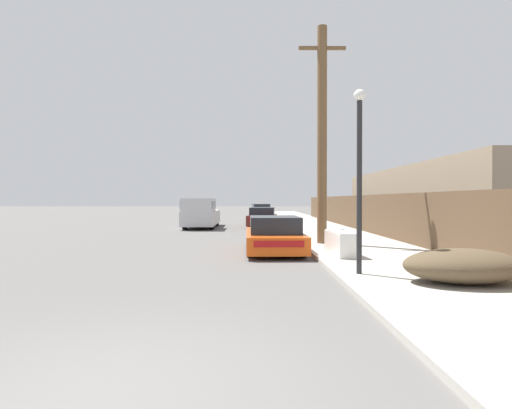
# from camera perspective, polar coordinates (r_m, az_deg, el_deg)

# --- Properties ---
(ground_plane) EXTENTS (220.00, 220.00, 0.00)m
(ground_plane) POSITION_cam_1_polar(r_m,az_deg,el_deg) (4.19, -21.20, -24.39)
(ground_plane) COLOR #595654
(sidewalk_curb) EXTENTS (4.20, 63.00, 0.12)m
(sidewalk_curb) POSITION_cam_1_polar(r_m,az_deg,el_deg) (27.39, 7.91, -2.95)
(sidewalk_curb) COLOR #ADA89E
(sidewalk_curb) RESTS_ON ground
(discarded_fridge) EXTENTS (0.73, 1.86, 0.74)m
(discarded_fridge) POSITION_cam_1_polar(r_m,az_deg,el_deg) (12.35, 12.16, -5.39)
(discarded_fridge) COLOR silver
(discarded_fridge) RESTS_ON sidewalk_curb
(parked_sports_car_red) EXTENTS (1.94, 4.67, 1.22)m
(parked_sports_car_red) POSITION_cam_1_polar(r_m,az_deg,el_deg) (13.72, 2.57, -4.44)
(parked_sports_car_red) COLOR #E05114
(parked_sports_car_red) RESTS_ON ground
(car_parked_mid) EXTENTS (2.19, 4.41, 1.28)m
(car_parked_mid) POSITION_cam_1_polar(r_m,az_deg,el_deg) (26.81, 0.96, -1.86)
(car_parked_mid) COLOR #5B1E19
(car_parked_mid) RESTS_ON ground
(car_parked_far) EXTENTS (2.11, 4.72, 1.41)m
(car_parked_far) POSITION_cam_1_polar(r_m,az_deg,el_deg) (37.27, 0.65, -1.07)
(car_parked_far) COLOR gray
(car_parked_far) RESTS_ON ground
(pickup_truck) EXTENTS (2.00, 5.88, 1.87)m
(pickup_truck) POSITION_cam_1_polar(r_m,az_deg,el_deg) (25.48, -7.89, -1.25)
(pickup_truck) COLOR silver
(pickup_truck) RESTS_ON ground
(utility_pole) EXTENTS (1.80, 0.37, 8.28)m
(utility_pole) POSITION_cam_1_polar(r_m,az_deg,el_deg) (15.69, 9.41, 10.04)
(utility_pole) COLOR brown
(utility_pole) RESTS_ON sidewalk_curb
(street_lamp) EXTENTS (0.26, 0.26, 4.12)m
(street_lamp) POSITION_cam_1_polar(r_m,az_deg,el_deg) (9.24, 14.55, 5.43)
(street_lamp) COLOR #232326
(street_lamp) RESTS_ON sidewalk_curb
(brush_pile) EXTENTS (2.35, 1.54, 0.68)m
(brush_pile) POSITION_cam_1_polar(r_m,az_deg,el_deg) (9.02, 27.45, -7.78)
(brush_pile) COLOR brown
(brush_pile) RESTS_ON sidewalk_curb
(wooden_fence) EXTENTS (0.08, 38.31, 1.91)m
(wooden_fence) POSITION_cam_1_polar(r_m,az_deg,el_deg) (22.00, 15.16, -1.19)
(wooden_fence) COLOR brown
(wooden_fence) RESTS_ON sidewalk_curb
(building_right_house) EXTENTS (6.00, 19.75, 3.69)m
(building_right_house) POSITION_cam_1_polar(r_m,az_deg,el_deg) (26.35, 25.17, 0.74)
(building_right_house) COLOR gray
(building_right_house) RESTS_ON ground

